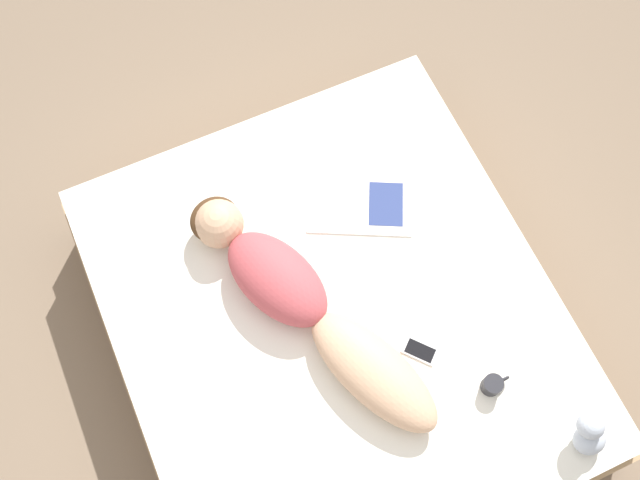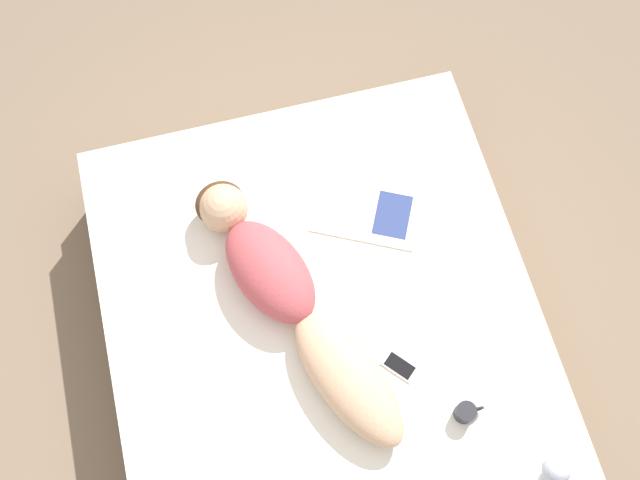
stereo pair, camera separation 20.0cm
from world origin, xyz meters
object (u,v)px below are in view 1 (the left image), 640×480
coffee_mug (493,385)px  cell_phone (420,351)px  open_magazine (361,203)px  person (299,300)px

coffee_mug → cell_phone: size_ratio=0.75×
open_magazine → cell_phone: 0.70m
person → open_magazine: person is taller
person → cell_phone: size_ratio=8.43×
person → coffee_mug: bearing=-69.0°
open_magazine → cell_phone: size_ratio=3.46×
coffee_mug → person: bearing=132.5°
open_magazine → cell_phone: (-0.06, -0.69, 0.00)m
person → open_magazine: size_ratio=2.44×
open_magazine → coffee_mug: size_ratio=4.60×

